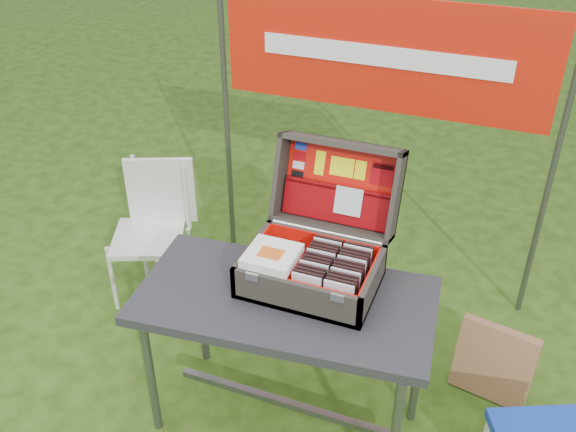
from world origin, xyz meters
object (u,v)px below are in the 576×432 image
at_px(suitcase, 317,228).
at_px(chair, 148,240).
at_px(table, 285,364).
at_px(cardboard_box, 494,363).

bearing_deg(suitcase, chair, 160.51).
relative_size(table, suitcase, 2.17).
height_order(suitcase, chair, suitcase).
xyz_separation_m(table, chair, (-0.98, 0.53, 0.03)).
distance_m(table, cardboard_box, 0.97).
distance_m(table, suitcase, 0.61).
bearing_deg(table, suitcase, 61.94).
bearing_deg(suitcase, cardboard_box, 25.11).
height_order(chair, cardboard_box, chair).
bearing_deg(chair, cardboard_box, -23.77).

